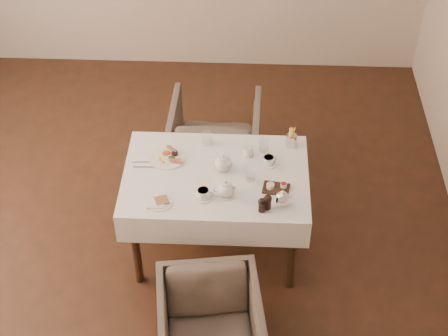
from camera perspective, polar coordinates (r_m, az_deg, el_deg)
table at (r=4.80m, az=-0.68°, el=-1.55°), size 1.28×0.88×0.75m
armchair_near at (r=4.46m, az=-1.18°, el=-12.94°), size 0.72×0.74×0.60m
armchair_far at (r=5.65m, az=-0.73°, el=2.36°), size 0.74×0.76×0.67m
breakfast_plate at (r=4.86m, az=-4.72°, el=0.92°), size 0.26×0.26×0.03m
side_plate at (r=4.53m, az=-5.42°, el=-2.87°), size 0.17×0.17×0.02m
teapot_centre at (r=4.71m, az=-0.08°, el=0.46°), size 0.19×0.16×0.14m
teapot_front at (r=4.53m, az=0.14°, el=-1.70°), size 0.17×0.14×0.13m
creamer at (r=4.84m, az=2.03°, el=1.41°), size 0.07×0.07×0.08m
teacup_near at (r=4.54m, az=-1.75°, el=-2.16°), size 0.13×0.13×0.06m
teacup_far at (r=4.79m, az=3.73°, el=0.61°), size 0.12×0.12×0.06m
glass_left at (r=4.93m, az=-1.45°, el=2.47°), size 0.08×0.08×0.10m
glass_mid at (r=4.65m, az=2.24°, el=-0.57°), size 0.07×0.07×0.09m
glass_right at (r=4.89m, az=3.35°, el=1.90°), size 0.08×0.08×0.09m
condiment_board at (r=4.62m, az=4.33°, el=-1.64°), size 0.19×0.14×0.05m
pepper_mill_left at (r=4.44m, az=3.17°, el=-3.08°), size 0.07×0.07×0.11m
pepper_mill_right at (r=4.45m, az=3.64°, el=-2.83°), size 0.06×0.06×0.11m
silver_pot at (r=4.48m, az=4.86°, el=-2.49°), size 0.12×0.10×0.13m
fries_cup at (r=4.93m, az=5.64°, el=2.54°), size 0.08×0.08×0.17m
cutlery_fork at (r=4.84m, az=-6.65°, el=0.48°), size 0.18×0.02×0.00m
cutlery_knife at (r=4.80m, az=-6.43°, el=0.07°), size 0.20×0.02×0.00m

